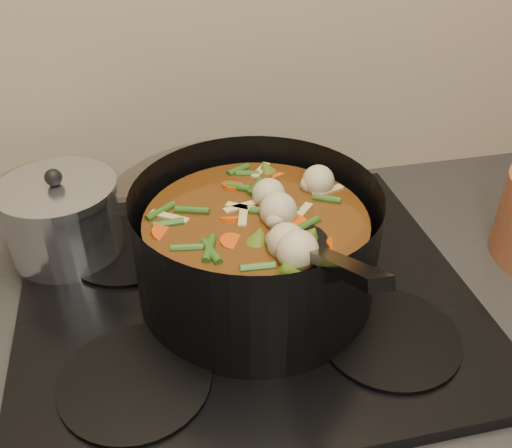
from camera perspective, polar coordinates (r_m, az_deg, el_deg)
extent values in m
cube|color=black|center=(0.84, -0.97, -8.93)|extent=(2.64, 0.64, 0.05)
cube|color=black|center=(0.82, -0.99, -7.16)|extent=(0.62, 0.54, 0.02)
cylinder|color=black|center=(0.71, -11.97, -15.04)|extent=(0.18, 0.18, 0.01)
cylinder|color=black|center=(0.76, 13.21, -10.91)|extent=(0.18, 0.18, 0.01)
cylinder|color=black|center=(0.90, -12.75, -2.44)|extent=(0.18, 0.18, 0.01)
cylinder|color=black|center=(0.94, 6.95, 0.11)|extent=(0.18, 0.18, 0.01)
cylinder|color=black|center=(0.76, 0.00, -2.03)|extent=(0.38, 0.38, 0.16)
cylinder|color=black|center=(0.81, 0.00, -6.28)|extent=(0.32, 0.32, 0.01)
cylinder|color=#51270E|center=(0.77, 0.00, -2.83)|extent=(0.29, 0.29, 0.11)
cylinder|color=#CC4F09|center=(0.75, 3.23, 0.77)|extent=(0.03, 0.03, 0.03)
cylinder|color=#CC4F09|center=(0.80, 2.21, 3.25)|extent=(0.04, 0.04, 0.03)
cylinder|color=#CC4F09|center=(0.82, -3.94, 4.16)|extent=(0.05, 0.04, 0.03)
cylinder|color=#CC4F09|center=(0.74, -4.60, 0.62)|extent=(0.04, 0.04, 0.03)
cylinder|color=#CC4F09|center=(0.68, -5.25, -2.98)|extent=(0.04, 0.04, 0.03)
cylinder|color=#CC4F09|center=(0.70, 0.74, -1.59)|extent=(0.05, 0.05, 0.03)
cylinder|color=#CC4F09|center=(0.71, 5.65, -1.06)|extent=(0.04, 0.04, 0.03)
cylinder|color=#CC4F09|center=(0.79, 6.99, 2.65)|extent=(0.04, 0.03, 0.03)
cylinder|color=#CC4F09|center=(0.79, 0.46, 2.84)|extent=(0.04, 0.05, 0.03)
cylinder|color=#CC4F09|center=(0.79, -5.05, 2.95)|extent=(0.04, 0.04, 0.03)
cylinder|color=#CC4F09|center=(0.73, -3.31, -0.03)|extent=(0.03, 0.03, 0.03)
sphere|color=#C4AF8A|center=(0.74, 5.10, 1.92)|extent=(0.04, 0.04, 0.04)
sphere|color=#C4AF8A|center=(0.78, -1.35, 3.94)|extent=(0.04, 0.04, 0.04)
sphere|color=#C4AF8A|center=(0.71, -5.15, 0.31)|extent=(0.04, 0.04, 0.04)
sphere|color=#C4AF8A|center=(0.68, 2.16, -1.65)|extent=(0.04, 0.04, 0.04)
sphere|color=#C4AF8A|center=(0.76, 4.65, 2.51)|extent=(0.04, 0.04, 0.04)
cone|color=#556E1B|center=(0.66, 3.02, -3.21)|extent=(0.04, 0.04, 0.04)
cone|color=#556E1B|center=(0.77, 6.23, 2.58)|extent=(0.04, 0.04, 0.04)
cone|color=#556E1B|center=(0.80, -3.17, 4.18)|extent=(0.04, 0.04, 0.04)
cone|color=#556E1B|center=(0.70, -6.47, -1.31)|extent=(0.04, 0.04, 0.04)
cone|color=#556E1B|center=(0.67, 4.52, -2.68)|extent=(0.04, 0.04, 0.04)
cylinder|color=#325A1A|center=(0.77, 2.04, 2.50)|extent=(0.01, 0.04, 0.01)
cylinder|color=#325A1A|center=(0.83, -1.34, 5.04)|extent=(0.04, 0.03, 0.01)
cylinder|color=#325A1A|center=(0.78, -5.35, 2.98)|extent=(0.04, 0.02, 0.01)
cylinder|color=#325A1A|center=(0.73, -5.44, 0.38)|extent=(0.03, 0.04, 0.01)
cylinder|color=#325A1A|center=(0.70, -2.52, -0.98)|extent=(0.03, 0.04, 0.01)
cylinder|color=#325A1A|center=(0.64, 0.82, -4.75)|extent=(0.04, 0.02, 0.01)
cylinder|color=#325A1A|center=(0.69, 5.64, -2.03)|extent=(0.04, 0.04, 0.01)
cylinder|color=#325A1A|center=(0.74, 5.42, 0.89)|extent=(0.01, 0.04, 0.01)
cylinder|color=#325A1A|center=(0.76, 2.58, 2.27)|extent=(0.04, 0.03, 0.01)
cylinder|color=#325A1A|center=(0.83, 0.06, 5.10)|extent=(0.04, 0.02, 0.01)
cylinder|color=#325A1A|center=(0.79, -4.50, 3.45)|extent=(0.03, 0.04, 0.01)
cylinder|color=#325A1A|center=(0.74, -5.41, 0.93)|extent=(0.03, 0.04, 0.01)
cylinder|color=#325A1A|center=(0.71, -3.02, -0.69)|extent=(0.04, 0.02, 0.01)
cylinder|color=#325A1A|center=(0.64, -0.97, -4.74)|extent=(0.04, 0.04, 0.01)
cylinder|color=#325A1A|center=(0.68, 4.72, -2.61)|extent=(0.01, 0.04, 0.01)
cylinder|color=#325A1A|center=(0.73, 5.44, 0.33)|extent=(0.04, 0.03, 0.01)
cube|color=tan|center=(0.76, -5.58, 2.02)|extent=(0.05, 0.01, 0.00)
cube|color=tan|center=(0.69, -4.26, -2.17)|extent=(0.02, 0.05, 0.00)
cube|color=tan|center=(0.68, 3.68, -2.44)|extent=(0.05, 0.03, 0.00)
cube|color=tan|center=(0.76, 5.85, 1.66)|extent=(0.04, 0.04, 0.00)
cube|color=tan|center=(0.80, 0.17, 3.97)|extent=(0.03, 0.05, 0.00)
cube|color=tan|center=(0.76, -5.72, 1.85)|extent=(0.05, 0.02, 0.00)
cube|color=tan|center=(0.68, -3.99, -2.30)|extent=(0.01, 0.05, 0.00)
ellipsoid|color=black|center=(0.69, 4.47, -2.19)|extent=(0.10, 0.11, 0.01)
cube|color=black|center=(0.57, 8.44, -4.12)|extent=(0.03, 0.19, 0.12)
cylinder|color=silver|center=(0.90, -18.67, 0.20)|extent=(0.17, 0.17, 0.10)
cylinder|color=silver|center=(0.87, -19.37, 3.36)|extent=(0.17, 0.17, 0.01)
sphere|color=black|center=(0.86, -19.61, 4.42)|extent=(0.02, 0.02, 0.02)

